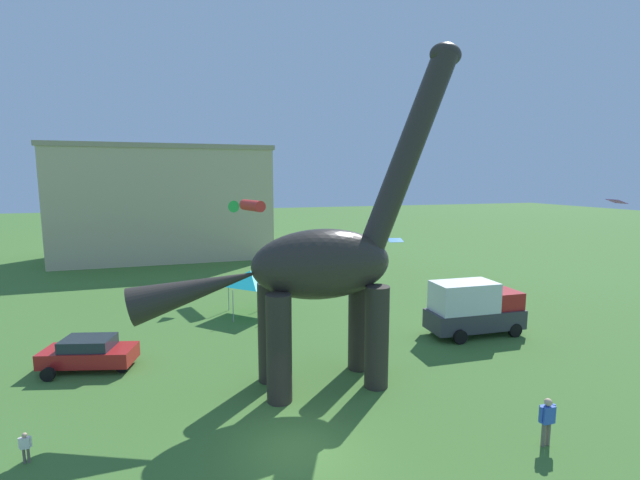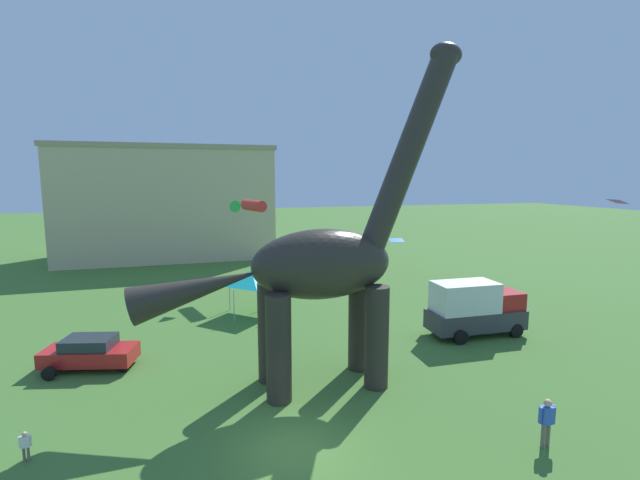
# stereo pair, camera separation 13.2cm
# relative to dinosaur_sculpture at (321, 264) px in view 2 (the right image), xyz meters

# --- Properties ---
(ground_plane) EXTENTS (240.00, 240.00, 0.00)m
(ground_plane) POSITION_rel_dinosaur_sculpture_xyz_m (-2.29, -4.42, -5.44)
(ground_plane) COLOR #42702D
(dinosaur_sculpture) EXTENTS (14.39, 3.05, 15.04)m
(dinosaur_sculpture) POSITION_rel_dinosaur_sculpture_xyz_m (0.00, 0.00, 0.00)
(dinosaur_sculpture) COLOR #2D2823
(dinosaur_sculpture) RESTS_ON ground_plane
(parked_sedan_left) EXTENTS (4.51, 2.79, 1.55)m
(parked_sedan_left) POSITION_rel_dinosaur_sculpture_xyz_m (-10.16, 4.81, -4.63)
(parked_sedan_left) COLOR red
(parked_sedan_left) RESTS_ON ground_plane
(parked_box_truck) EXTENTS (5.68, 2.39, 3.20)m
(parked_box_truck) POSITION_rel_dinosaur_sculpture_xyz_m (10.38, 3.31, -3.79)
(parked_box_truck) COLOR #38383D
(parked_box_truck) RESTS_ON ground_plane
(person_far_spectator) EXTENTS (0.39, 0.17, 1.04)m
(person_far_spectator) POSITION_rel_dinosaur_sculpture_xyz_m (-10.76, -2.52, -4.81)
(person_far_spectator) COLOR #6B6056
(person_far_spectator) RESTS_ON ground_plane
(person_near_flyer) EXTENTS (0.60, 0.26, 1.60)m
(person_near_flyer) POSITION_rel_dinosaur_sculpture_xyz_m (12.47, 7.61, -4.47)
(person_near_flyer) COLOR black
(person_near_flyer) RESTS_ON ground_plane
(person_watching_child) EXTENTS (0.64, 0.28, 1.71)m
(person_watching_child) POSITION_rel_dinosaur_sculpture_xyz_m (5.95, -6.79, -4.40)
(person_watching_child) COLOR #6B6056
(person_watching_child) RESTS_ON ground_plane
(festival_canopy_tent) EXTENTS (3.15, 3.15, 3.00)m
(festival_canopy_tent) POSITION_rel_dinosaur_sculpture_xyz_m (-1.38, 11.19, -2.89)
(festival_canopy_tent) COLOR #B2B2B7
(festival_canopy_tent) RESTS_ON ground_plane
(kite_trailing) EXTENTS (0.58, 0.73, 0.17)m
(kite_trailing) POSITION_rel_dinosaur_sculpture_xyz_m (10.99, -4.53, 2.75)
(kite_trailing) COLOR purple
(kite_high_left) EXTENTS (3.03, 3.23, 0.91)m
(kite_high_left) POSITION_rel_dinosaur_sculpture_xyz_m (-0.57, 17.22, 1.50)
(kite_high_left) COLOR red
(kite_drifting) EXTENTS (1.07, 0.87, 0.18)m
(kite_drifting) POSITION_rel_dinosaur_sculpture_xyz_m (7.91, 8.54, -0.43)
(kite_drifting) COLOR #287AE5
(background_building_block) EXTENTS (23.24, 11.16, 12.64)m
(background_building_block) POSITION_rel_dinosaur_sculpture_xyz_m (-7.12, 36.42, 0.89)
(background_building_block) COLOR #CCB78E
(background_building_block) RESTS_ON ground_plane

